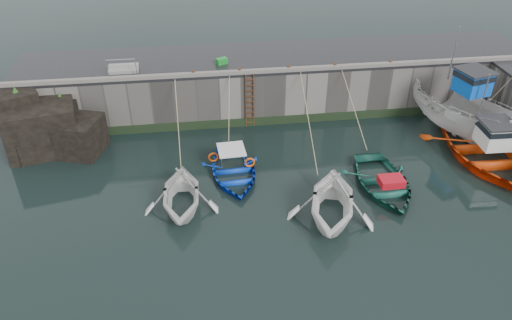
{
  "coord_description": "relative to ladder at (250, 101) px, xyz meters",
  "views": [
    {
      "loc": [
        -4.95,
        -14.89,
        14.06
      ],
      "look_at": [
        -2.36,
        4.54,
        1.2
      ],
      "focal_mm": 35.0,
      "sensor_mm": 36.0,
      "label": 1
    }
  ],
  "objects": [
    {
      "name": "kerb_back",
      "position": [
        2.0,
        0.24,
        1.67
      ],
      "size": [
        30.0,
        0.3,
        0.2
      ],
      "primitive_type": "cube",
      "color": "slate",
      "rests_on": "road_back"
    },
    {
      "name": "boat_near_blue",
      "position": [
        -1.4,
        -4.81,
        -1.59
      ],
      "size": [
        3.45,
        4.66,
        0.93
      ],
      "primitive_type": "imported",
      "rotation": [
        0.0,
        0.0,
        0.05
      ],
      "color": "#0D3CC8",
      "rests_on": "ground"
    },
    {
      "name": "boat_near_blacktrim",
      "position": [
        2.51,
        -8.49,
        -1.59
      ],
      "size": [
        5.25,
        5.68,
        2.48
      ],
      "primitive_type": "imported",
      "rotation": [
        0.0,
        0.0,
        -0.29
      ],
      "color": "white",
      "rests_on": "ground"
    },
    {
      "name": "fish_crate",
      "position": [
        -1.36,
        1.75,
        1.74
      ],
      "size": [
        0.71,
        0.59,
        0.34
      ],
      "primitive_type": "cube",
      "rotation": [
        0.0,
        0.0,
        0.43
      ],
      "color": "#18882A",
      "rests_on": "road_back"
    },
    {
      "name": "bollard_d",
      "position": [
        4.8,
        0.34,
        1.71
      ],
      "size": [
        0.18,
        0.18,
        0.28
      ],
      "primitive_type": "cylinder",
      "color": "#3F1E0F",
      "rests_on": "road_back"
    },
    {
      "name": "ground",
      "position": [
        2.0,
        -9.91,
        -1.59
      ],
      "size": [
        120.0,
        120.0,
        0.0
      ],
      "primitive_type": "plane",
      "color": "black",
      "rests_on": "ground"
    },
    {
      "name": "boat_near_navy",
      "position": [
        5.54,
        -6.65,
        -1.59
      ],
      "size": [
        3.51,
        4.9,
        1.01
      ],
      "primitive_type": "imported",
      "rotation": [
        0.0,
        0.0,
        0.0
      ],
      "color": "#1B5F4F",
      "rests_on": "ground"
    },
    {
      "name": "bollard_a",
      "position": [
        -3.0,
        0.34,
        1.71
      ],
      "size": [
        0.18,
        0.18,
        0.28
      ],
      "primitive_type": "cylinder",
      "color": "#3F1E0F",
      "rests_on": "road_back"
    },
    {
      "name": "quay_back",
      "position": [
        2.0,
        2.59,
        -0.09
      ],
      "size": [
        30.0,
        5.0,
        3.0
      ],
      "primitive_type": "cube",
      "color": "slate",
      "rests_on": "ground"
    },
    {
      "name": "algae_back",
      "position": [
        2.0,
        0.05,
        -1.34
      ],
      "size": [
        30.0,
        0.08,
        0.5
      ],
      "primitive_type": "cube",
      "color": "black",
      "rests_on": "ground"
    },
    {
      "name": "boat_near_white_rope",
      "position": [
        -3.92,
        -2.18,
        -1.59
      ],
      "size": [
        0.04,
        5.23,
        3.1
      ],
      "primitive_type": null,
      "color": "tan",
      "rests_on": "ground"
    },
    {
      "name": "boat_near_navy_rope",
      "position": [
        5.54,
        -2.03,
        -1.59
      ],
      "size": [
        0.04,
        4.97,
        3.1
      ],
      "primitive_type": null,
      "color": "tan",
      "rests_on": "ground"
    },
    {
      "name": "boat_near_blacktrim_rope",
      "position": [
        2.51,
        -2.95,
        -1.59
      ],
      "size": [
        0.04,
        6.61,
        3.1
      ],
      "primitive_type": null,
      "color": "tan",
      "rests_on": "ground"
    },
    {
      "name": "boat_far_white",
      "position": [
        11.32,
        -1.96,
        -0.36
      ],
      "size": [
        4.57,
        8.08,
        5.94
      ],
      "rotation": [
        0.0,
        0.0,
        0.24
      ],
      "color": "silver",
      "rests_on": "ground"
    },
    {
      "name": "boat_near_white",
      "position": [
        -3.92,
        -6.95,
        -1.59
      ],
      "size": [
        3.77,
        4.32,
        2.21
      ],
      "primitive_type": "imported",
      "rotation": [
        0.0,
        0.0,
        -0.04
      ],
      "color": "white",
      "rests_on": "ground"
    },
    {
      "name": "railing",
      "position": [
        -6.75,
        1.33,
        1.77
      ],
      "size": [
        1.6,
        1.05,
        1.0
      ],
      "color": "#A5A8AD",
      "rests_on": "road_back"
    },
    {
      "name": "bollard_b",
      "position": [
        -0.5,
        0.34,
        1.71
      ],
      "size": [
        0.18,
        0.18,
        0.28
      ],
      "primitive_type": "cylinder",
      "color": "#3F1E0F",
      "rests_on": "road_back"
    },
    {
      "name": "road_back",
      "position": [
        2.0,
        2.59,
        1.49
      ],
      "size": [
        30.0,
        5.0,
        0.16
      ],
      "primitive_type": "cube",
      "color": "black",
      "rests_on": "quay_back"
    },
    {
      "name": "rock_outcrop",
      "position": [
        -10.92,
        -0.8,
        -0.33
      ],
      "size": [
        5.85,
        4.24,
        3.41
      ],
      "color": "black",
      "rests_on": "ground"
    },
    {
      "name": "boat_far_orange",
      "position": [
        11.5,
        -4.85,
        -1.12
      ],
      "size": [
        5.27,
        7.2,
        4.45
      ],
      "rotation": [
        0.0,
        0.0,
        -0.04
      ],
      "color": "#F6460C",
      "rests_on": "ground"
    },
    {
      "name": "bollard_e",
      "position": [
        8.0,
        0.34,
        1.71
      ],
      "size": [
        0.18,
        0.18,
        0.28
      ],
      "primitive_type": "cylinder",
      "color": "#3F1E0F",
      "rests_on": "road_back"
    },
    {
      "name": "ladder",
      "position": [
        0.0,
        0.0,
        0.0
      ],
      "size": [
        0.51,
        0.08,
        3.2
      ],
      "color": "#3F1E0F",
      "rests_on": "ground"
    },
    {
      "name": "boat_near_blue_rope",
      "position": [
        -1.4,
        -1.11,
        -1.59
      ],
      "size": [
        0.04,
        3.54,
        3.1
      ],
      "primitive_type": null,
      "color": "tan",
      "rests_on": "ground"
    },
    {
      "name": "bollard_c",
      "position": [
        2.2,
        0.34,
        1.71
      ],
      "size": [
        0.18,
        0.18,
        0.28
      ],
      "primitive_type": "cylinder",
      "color": "#3F1E0F",
      "rests_on": "road_back"
    }
  ]
}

